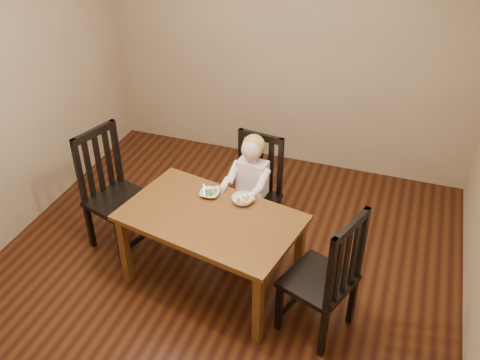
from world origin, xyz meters
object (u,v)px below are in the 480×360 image
(chair_child, at_px, (254,193))
(bowl_veg, at_px, (243,200))
(dining_table, at_px, (211,224))
(chair_left, at_px, (114,193))
(bowl_peas, at_px, (210,194))
(chair_right, at_px, (326,278))
(toddler, at_px, (251,181))

(chair_child, relative_size, bowl_veg, 5.83)
(dining_table, xyz_separation_m, chair_left, (-1.02, 0.21, -0.07))
(bowl_peas, bearing_deg, bowl_veg, -0.43)
(chair_child, bearing_deg, bowl_peas, 67.38)
(chair_left, relative_size, bowl_veg, 6.35)
(chair_left, xyz_separation_m, chair_right, (1.99, -0.42, -0.01))
(chair_child, xyz_separation_m, bowl_peas, (-0.25, -0.43, 0.22))
(dining_table, xyz_separation_m, toddler, (0.13, 0.63, 0.04))
(toddler, relative_size, bowl_veg, 3.32)
(dining_table, relative_size, chair_left, 1.35)
(chair_child, xyz_separation_m, chair_left, (-1.15, -0.47, 0.04))
(chair_child, bearing_deg, bowl_veg, 102.95)
(dining_table, bearing_deg, toddler, 78.27)
(chair_left, height_order, chair_right, chair_left)
(chair_left, bearing_deg, chair_child, 129.22)
(dining_table, relative_size, bowl_peas, 9.54)
(chair_child, distance_m, bowl_veg, 0.49)
(chair_child, relative_size, toddler, 1.75)
(toddler, height_order, bowl_veg, toddler)
(dining_table, height_order, chair_left, chair_left)
(dining_table, height_order, toddler, toddler)
(bowl_veg, bearing_deg, chair_child, 95.62)
(chair_left, bearing_deg, chair_right, 95.16)
(chair_left, distance_m, bowl_veg, 1.21)
(chair_left, bearing_deg, bowl_veg, 108.95)
(toddler, bearing_deg, chair_child, -90.00)
(chair_child, distance_m, chair_right, 1.22)
(chair_left, distance_m, toddler, 1.22)
(bowl_peas, bearing_deg, toddler, 57.46)
(chair_right, xyz_separation_m, bowl_peas, (-1.08, 0.46, 0.18))
(toddler, xyz_separation_m, bowl_peas, (-0.24, -0.38, 0.06))
(dining_table, xyz_separation_m, bowl_peas, (-0.11, 0.25, 0.10))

